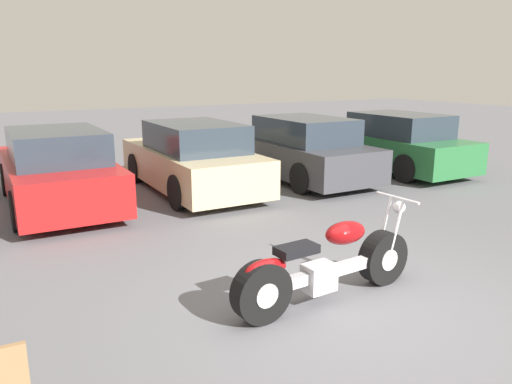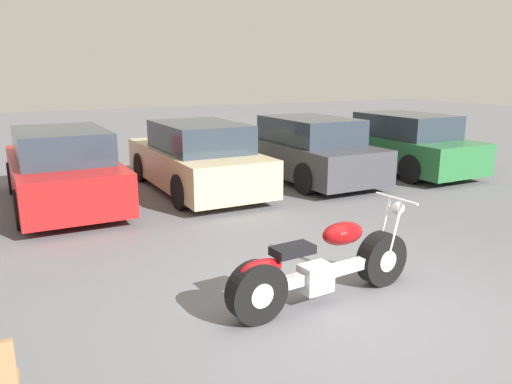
# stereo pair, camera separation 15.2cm
# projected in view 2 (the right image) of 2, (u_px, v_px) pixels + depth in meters

# --- Properties ---
(ground_plane) EXTENTS (60.00, 60.00, 0.00)m
(ground_plane) POSITION_uv_depth(u_px,v_px,m) (348.00, 310.00, 5.24)
(ground_plane) COLOR slate
(motorcycle) EXTENTS (2.35, 0.62, 1.03)m
(motorcycle) POSITION_uv_depth(u_px,v_px,m) (322.00, 267.00, 5.34)
(motorcycle) COLOR black
(motorcycle) RESTS_ON ground_plane
(parked_car_red) EXTENTS (1.79, 4.29, 1.43)m
(parked_car_red) POSITION_uv_depth(u_px,v_px,m) (62.00, 169.00, 9.22)
(parked_car_red) COLOR red
(parked_car_red) RESTS_ON ground_plane
(parked_car_champagne) EXTENTS (1.79, 4.29, 1.43)m
(parked_car_champagne) POSITION_uv_depth(u_px,v_px,m) (196.00, 159.00, 10.35)
(parked_car_champagne) COLOR #C6B284
(parked_car_champagne) RESTS_ON ground_plane
(parked_car_dark_grey) EXTENTS (1.79, 4.29, 1.43)m
(parked_car_dark_grey) POSITION_uv_depth(u_px,v_px,m) (305.00, 150.00, 11.45)
(parked_car_dark_grey) COLOR #3D3D42
(parked_car_dark_grey) RESTS_ON ground_plane
(parked_car_green) EXTENTS (1.79, 4.29, 1.43)m
(parked_car_green) POSITION_uv_depth(u_px,v_px,m) (399.00, 144.00, 12.40)
(parked_car_green) COLOR #286B38
(parked_car_green) RESTS_ON ground_plane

